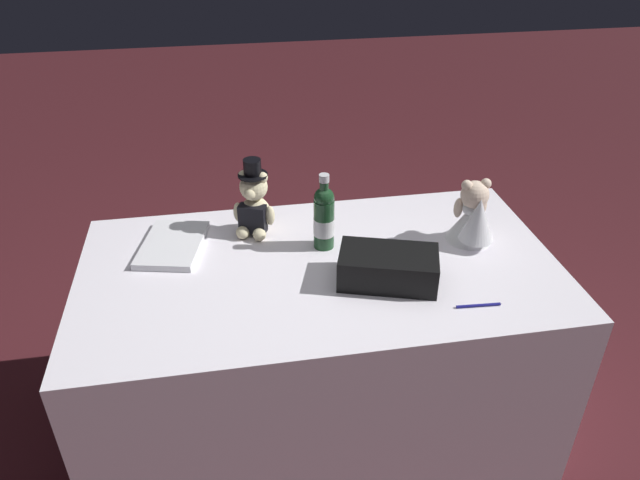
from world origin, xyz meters
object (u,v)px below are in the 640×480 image
object	(u,v)px
guestbook	(173,245)
teddy_bear_groom	(254,204)
gift_case_black	(388,267)
teddy_bear_bride	(474,216)
champagne_bottle	(324,217)
signing_pen	(480,305)

from	to	relation	value
guestbook	teddy_bear_groom	bearing A→B (deg)	-156.17
teddy_bear_groom	gift_case_black	size ratio (longest dim) A/B	0.82
teddy_bear_bride	guestbook	world-z (taller)	teddy_bear_bride
gift_case_black	champagne_bottle	bearing A→B (deg)	-55.57
teddy_bear_bride	signing_pen	bearing A→B (deg)	72.71
teddy_bear_groom	champagne_bottle	size ratio (longest dim) A/B	1.02
guestbook	champagne_bottle	bearing A→B (deg)	-175.75
teddy_bear_bride	champagne_bottle	world-z (taller)	champagne_bottle
teddy_bear_bride	guestbook	size ratio (longest dim) A/B	0.79
guestbook	teddy_bear_bride	bearing A→B (deg)	-174.49
teddy_bear_bride	signing_pen	size ratio (longest dim) A/B	1.63
gift_case_black	guestbook	world-z (taller)	gift_case_black
champagne_bottle	gift_case_black	distance (m)	0.30
teddy_bear_bride	champagne_bottle	size ratio (longest dim) A/B	0.85
teddy_bear_groom	champagne_bottle	xyz separation A→B (m)	(-0.23, 0.14, 0.00)
guestbook	signing_pen	bearing A→B (deg)	164.82
teddy_bear_groom	teddy_bear_bride	xyz separation A→B (m)	(-0.74, 0.19, -0.01)
teddy_bear_groom	guestbook	xyz separation A→B (m)	(0.29, 0.06, -0.10)
signing_pen	teddy_bear_groom	bearing A→B (deg)	-41.00
teddy_bear_bride	gift_case_black	bearing A→B (deg)	27.48
teddy_bear_bride	signing_pen	world-z (taller)	teddy_bear_bride
teddy_bear_groom	signing_pen	xyz separation A→B (m)	(-0.63, 0.55, -0.11)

